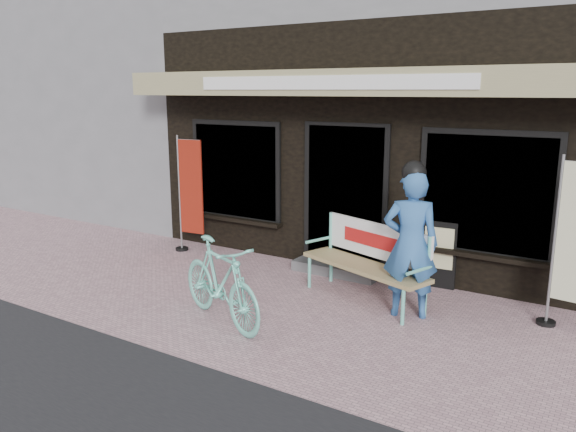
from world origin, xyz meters
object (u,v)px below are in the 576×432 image
Objects in this scene: nobori_red at (189,193)px; menu_stand at (439,254)px; person at (411,241)px; nobori_cream at (574,242)px; bench at (369,256)px; bicycle at (220,282)px.

nobori_red reaches higher than menu_stand.
nobori_cream is (1.66, 0.55, 0.10)m from person.
person reaches higher than bench.
bench is at bearing -164.26° from nobori_cream.
menu_stand is (-1.66, 0.62, -0.54)m from nobori_cream.
person reaches higher than bicycle.
nobori_cream is (2.28, 0.31, 0.44)m from bench.
menu_stand is (4.05, 0.47, -0.53)m from nobori_red.
bench is at bearing 138.94° from person.
bicycle is (-1.77, -1.35, -0.43)m from person.
bicycle is (-1.15, -1.60, -0.09)m from bench.
nobori_red is at bearing -176.40° from menu_stand.
menu_stand is at bearing 75.20° from bench.
person is 2.27m from bicycle.
menu_stand is at bearing 69.90° from person.
bicycle is at bearing -47.48° from nobori_red.
person is at bearing -15.16° from nobori_red.
bicycle is 3.96m from nobori_cream.
person is at bearing -153.66° from nobori_cream.
nobori_red is 4.11m from menu_stand.
bench is 0.74m from person.
bicycle is at bearing -128.16° from menu_stand.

